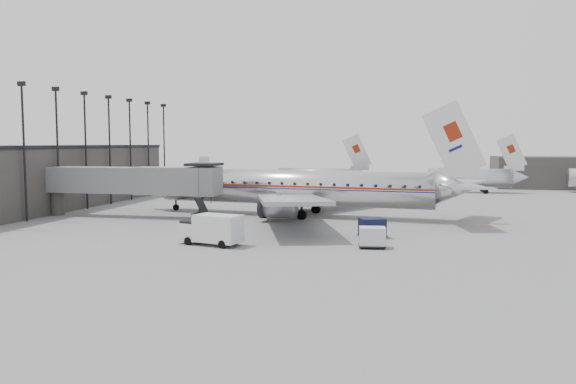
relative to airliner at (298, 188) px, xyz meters
name	(u,v)px	position (x,y,z in m)	size (l,w,h in m)	color
ground	(273,226)	(-0.83, -8.90, -3.34)	(160.00, 160.00, 0.00)	slate
terminal	(43,178)	(-34.83, 1.10, 0.66)	(12.00, 46.00, 8.00)	#3A3735
apron_line	(312,219)	(2.17, -2.90, -3.33)	(0.15, 60.00, 0.01)	gold
jet_bridge	(141,181)	(-17.49, -5.23, 0.84)	(21.00, 6.20, 7.10)	slate
floodlight_masts	(98,145)	(-28.33, 4.10, 5.03)	(0.90, 42.25, 15.25)	black
distant_aircraft_near	(319,176)	(-2.62, 33.10, -0.60)	(16.39, 3.20, 10.26)	silver
distant_aircraft_mid	(471,177)	(23.38, 37.10, -0.60)	(16.39, 3.20, 10.26)	silver
airliner	(298,188)	(0.00, 0.00, 0.00)	(41.85, 38.57, 13.26)	silver
service_van	(211,229)	(-3.51, -20.29, -1.97)	(5.88, 3.49, 2.60)	silver
baggage_cart_navy	(372,228)	(9.62, -13.94, -2.38)	(2.79, 2.50, 1.80)	black
baggage_cart_white	(372,237)	(9.93, -18.90, -2.42)	(2.39, 1.93, 1.73)	silver
ramp_worker	(218,225)	(-4.77, -14.90, -2.45)	(0.65, 0.43, 1.78)	yellow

